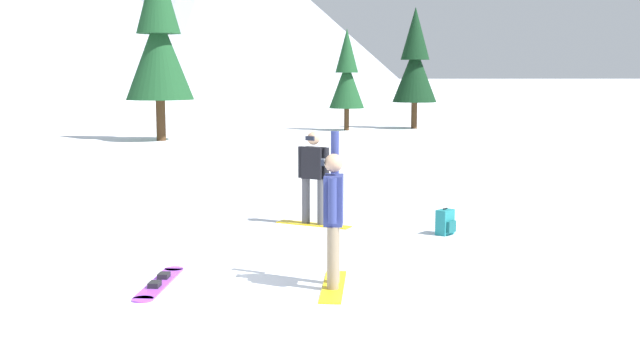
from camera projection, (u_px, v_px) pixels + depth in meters
name	position (u px, v px, depth m)	size (l,w,h in m)	color
ground_plane	(159.00, 288.00, 10.44)	(800.00, 800.00, 0.00)	white
snowboarder_foreground	(334.00, 215.00, 10.35)	(0.44, 1.61, 2.04)	yellow
snowboarder_midground	(314.00, 176.00, 14.66)	(1.41, 0.94, 1.73)	yellow
loose_snowboard_far_spare	(159.00, 282.00, 10.63)	(0.45, 1.83, 0.09)	#993FD8
backpack_teal	(446.00, 222.00, 13.88)	(0.38, 0.38, 0.47)	#1E7A7F
pine_tree_leaning	(159.00, 38.00, 32.77)	(2.80, 2.80, 7.75)	#472D19
pine_tree_twin	(347.00, 75.00, 38.98)	(1.73, 1.73, 4.96)	#472D19
pine_tree_young	(415.00, 63.00, 40.17)	(2.23, 2.23, 6.10)	#472D19
peak_east_ridge	(226.00, 1.00, 243.35)	(108.97, 108.97, 47.58)	#9EA3B2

